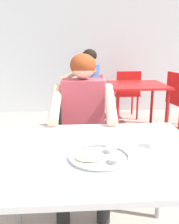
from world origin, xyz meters
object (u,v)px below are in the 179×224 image
(chair_red_far, at_px, (127,91))
(patron_background, at_px, (83,84))
(drinking_cup, at_px, (155,139))
(chair_foreground, at_px, (83,136))
(table_background_red, at_px, (137,90))
(diner_foreground, at_px, (83,117))
(table_foreground, at_px, (95,163))
(chair_red_left, at_px, (92,100))
(thali_tray, at_px, (99,157))

(chair_red_far, distance_m, patron_background, 1.06)
(drinking_cup, xyz_separation_m, patron_background, (-0.28, 2.40, -0.07))
(chair_foreground, height_order, table_background_red, chair_foreground)
(diner_foreground, relative_size, table_background_red, 1.51)
(table_background_red, bearing_deg, chair_red_far, 90.69)
(chair_foreground, bearing_deg, table_background_red, 60.46)
(table_foreground, distance_m, chair_red_far, 3.23)
(chair_foreground, distance_m, chair_red_left, 1.58)
(drinking_cup, relative_size, diner_foreground, 0.07)
(thali_tray, bearing_deg, drinking_cup, 22.16)
(chair_red_left, height_order, chair_red_far, chair_red_far)
(thali_tray, distance_m, chair_red_left, 2.60)
(table_foreground, bearing_deg, chair_red_far, 74.95)
(thali_tray, distance_m, chair_red_far, 3.33)
(table_foreground, distance_m, chair_red_left, 2.50)
(chair_foreground, bearing_deg, chair_red_far, 68.66)
(table_foreground, bearing_deg, table_background_red, 70.93)
(thali_tray, xyz_separation_m, chair_foreground, (-0.03, 1.02, -0.26))
(thali_tray, bearing_deg, chair_red_left, 86.00)
(drinking_cup, height_order, chair_red_far, chair_red_far)
(table_background_red, xyz_separation_m, patron_background, (-0.79, -0.01, 0.10))
(thali_tray, height_order, table_background_red, thali_tray)
(thali_tray, distance_m, table_background_red, 2.68)
(chair_red_far, bearing_deg, table_background_red, -89.31)
(thali_tray, height_order, drinking_cup, drinking_cup)
(table_background_red, relative_size, patron_background, 0.66)
(diner_foreground, bearing_deg, chair_red_left, 82.97)
(diner_foreground, xyz_separation_m, table_background_red, (0.88, 1.75, -0.11))
(table_foreground, xyz_separation_m, chair_red_far, (0.84, 3.12, -0.18))
(thali_tray, height_order, chair_foreground, chair_foreground)
(thali_tray, relative_size, chair_red_left, 0.37)
(table_background_red, bearing_deg, diner_foreground, -116.62)
(table_foreground, relative_size, thali_tray, 3.77)
(table_foreground, xyz_separation_m, thali_tray, (0.01, -0.10, 0.08))
(table_foreground, height_order, table_background_red, table_foreground)
(chair_red_left, bearing_deg, table_background_red, -2.90)
(chair_foreground, relative_size, chair_red_far, 1.00)
(chair_foreground, bearing_deg, drinking_cup, -67.90)
(thali_tray, xyz_separation_m, chair_red_left, (0.18, 2.58, -0.27))
(chair_foreground, height_order, patron_background, patron_background)
(drinking_cup, relative_size, patron_background, 0.07)
(chair_red_far, bearing_deg, diner_foreground, -109.76)
(chair_red_left, bearing_deg, chair_red_far, 44.41)
(patron_background, bearing_deg, diner_foreground, -92.88)
(thali_tray, relative_size, table_background_red, 0.38)
(table_foreground, distance_m, thali_tray, 0.13)
(table_foreground, distance_m, diner_foreground, 0.70)
(diner_foreground, bearing_deg, table_background_red, 63.38)
(table_background_red, bearing_deg, thali_tray, -108.21)
(table_background_red, bearing_deg, drinking_cup, -101.91)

